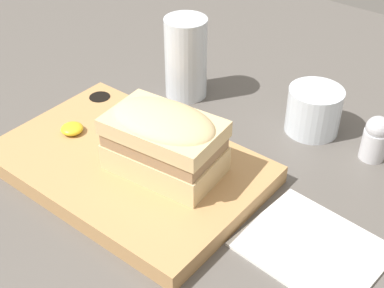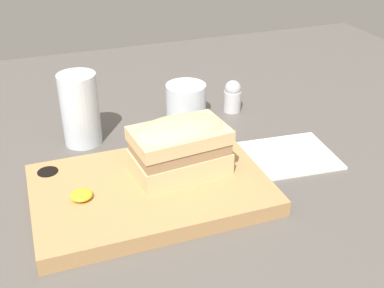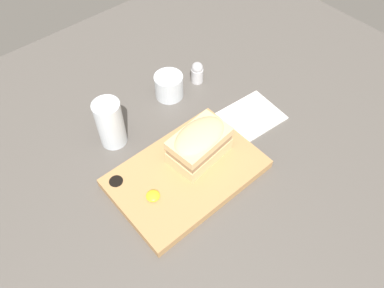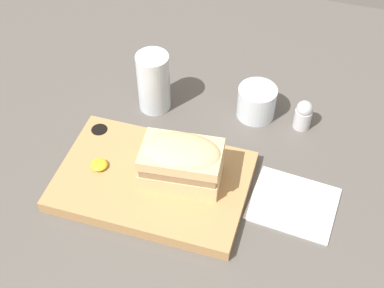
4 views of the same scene
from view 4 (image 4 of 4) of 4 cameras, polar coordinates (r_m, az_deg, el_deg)
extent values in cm
cube|color=#56514C|center=(103.23, -6.01, -1.62)|extent=(179.38, 128.84, 2.00)
cube|color=tan|center=(96.66, -4.21, -3.97)|extent=(33.88, 22.49, 2.41)
cylinder|color=black|center=(105.19, -9.81, 1.32)|extent=(3.15, 3.15, 1.21)
cube|color=#DBBC84|center=(94.06, -1.11, -2.94)|extent=(14.62, 9.88, 3.43)
cube|color=#9E7A56|center=(92.08, -1.13, -1.91)|extent=(14.04, 9.48, 1.76)
cube|color=#DBBC84|center=(90.64, -1.15, -1.12)|extent=(14.62, 9.88, 2.06)
ellipsoid|color=#DBBC84|center=(90.00, -1.16, -0.76)|extent=(14.33, 9.68, 3.09)
ellipsoid|color=gold|center=(97.92, -9.89, -2.19)|extent=(3.05, 3.05, 1.22)
cylinder|color=silver|center=(107.62, -4.12, 6.61)|extent=(6.56, 6.56, 12.80)
cylinder|color=silver|center=(109.81, -4.03, 5.30)|extent=(5.77, 5.77, 5.76)
cylinder|color=silver|center=(108.27, 6.91, 4.47)|extent=(7.77, 7.77, 6.66)
cylinder|color=#470A14|center=(108.93, 6.86, 4.09)|extent=(6.99, 6.99, 4.31)
cube|color=white|center=(96.26, 10.75, -6.28)|extent=(15.73, 13.71, 0.40)
cylinder|color=silver|center=(108.05, 11.71, 2.68)|extent=(3.41, 3.41, 4.25)
sphere|color=#B7B7BC|center=(106.20, 11.93, 3.72)|extent=(3.24, 3.24, 3.24)
camera|label=1|loc=(0.40, 32.32, -17.20)|focal=50.00mm
camera|label=2|loc=(0.52, -49.06, -18.37)|focal=45.00mm
camera|label=3|loc=(0.58, -61.75, 22.95)|focal=35.00mm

